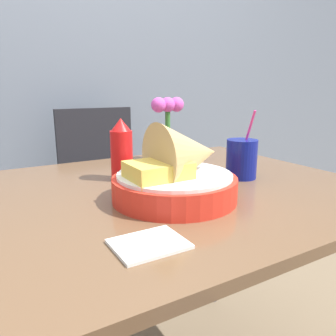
{
  "coord_description": "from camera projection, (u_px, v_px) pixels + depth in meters",
  "views": [
    {
      "loc": [
        -0.44,
        -0.74,
        1.0
      ],
      "look_at": [
        -0.02,
        -0.03,
        0.81
      ],
      "focal_mm": 35.0,
      "sensor_mm": 36.0,
      "label": 1
    }
  ],
  "objects": [
    {
      "name": "napkin",
      "position": [
        149.0,
        244.0,
        0.55
      ],
      "size": [
        0.12,
        0.1,
        0.01
      ],
      "color": "white",
      "rests_on": "dining_table"
    },
    {
      "name": "dining_table",
      "position": [
        170.0,
        222.0,
        0.92
      ],
      "size": [
        1.05,
        0.86,
        0.75
      ],
      "color": "brown",
      "rests_on": "ground_plane"
    },
    {
      "name": "wall_window",
      "position": [
        58.0,
        32.0,
        1.76
      ],
      "size": [
        7.0,
        0.06,
        2.6
      ],
      "color": "slate",
      "rests_on": "ground_plane"
    },
    {
      "name": "flower_vase",
      "position": [
        168.0,
        128.0,
        1.18
      ],
      "size": [
        0.13,
        0.07,
        0.23
      ],
      "color": "gray",
      "rests_on": "dining_table"
    },
    {
      "name": "drink_cup",
      "position": [
        241.0,
        160.0,
        0.97
      ],
      "size": [
        0.09,
        0.09,
        0.2
      ],
      "color": "navy",
      "rests_on": "dining_table"
    },
    {
      "name": "ketchup_bottle",
      "position": [
        122.0,
        150.0,
        0.94
      ],
      "size": [
        0.06,
        0.06,
        0.18
      ],
      "color": "red",
      "rests_on": "dining_table"
    },
    {
      "name": "chair_far_window",
      "position": [
        103.0,
        180.0,
        1.7
      ],
      "size": [
        0.4,
        0.4,
        0.91
      ],
      "color": "black",
      "rests_on": "ground_plane"
    },
    {
      "name": "food_basket",
      "position": [
        179.0,
        173.0,
        0.78
      ],
      "size": [
        0.3,
        0.3,
        0.19
      ],
      "color": "red",
      "rests_on": "dining_table"
    }
  ]
}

